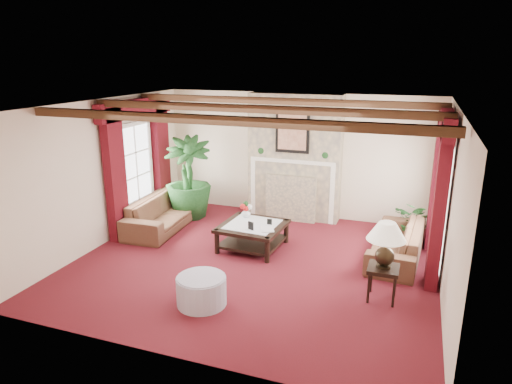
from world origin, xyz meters
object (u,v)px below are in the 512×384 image
at_px(sofa_left, 164,207).
at_px(coffee_table, 253,236).
at_px(side_table, 382,283).
at_px(ottoman, 201,291).
at_px(sofa_right, 398,236).
at_px(potted_palm, 189,195).

bearing_deg(sofa_left, coffee_table, -104.71).
relative_size(side_table, ottoman, 0.72).
bearing_deg(coffee_table, ottoman, -86.11).
distance_m(side_table, ottoman, 2.63).
xyz_separation_m(sofa_right, potted_palm, (-4.47, 0.70, 0.10)).
bearing_deg(sofa_left, sofa_right, -92.96).
distance_m(sofa_left, side_table, 4.80).
xyz_separation_m(sofa_right, side_table, (-0.12, -1.59, -0.14)).
distance_m(coffee_table, ottoman, 2.15).
xyz_separation_m(sofa_right, coffee_table, (-2.55, -0.45, -0.17)).
bearing_deg(side_table, sofa_right, 85.85).
relative_size(sofa_right, ottoman, 2.90).
height_order(side_table, ottoman, side_table).
distance_m(sofa_right, ottoman, 3.64).
height_order(potted_palm, coffee_table, potted_palm).
height_order(sofa_right, coffee_table, sofa_right).
relative_size(sofa_right, side_table, 4.04).
xyz_separation_m(sofa_left, ottoman, (2.12, -2.58, -0.22)).
bearing_deg(sofa_right, sofa_left, -85.74).
bearing_deg(ottoman, coffee_table, 90.22).
xyz_separation_m(coffee_table, side_table, (2.43, -1.13, 0.03)).
xyz_separation_m(sofa_left, sofa_right, (4.66, 0.03, -0.03)).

